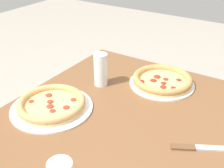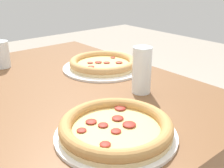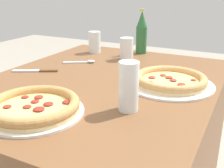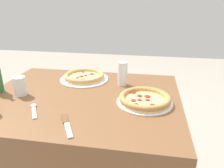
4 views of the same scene
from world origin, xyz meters
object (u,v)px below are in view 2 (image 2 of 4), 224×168
Objects in this scene: glass_water at (142,71)px; glass_mango_juice at (1,56)px; pizza_salami at (103,64)px; pizza_veggie at (116,128)px.

glass_mango_juice is at bearing 24.59° from glass_water.
glass_mango_juice is (0.29, 0.31, 0.03)m from pizza_salami.
pizza_veggie is at bearing -178.71° from glass_mango_juice.
pizza_salami is 0.43m from glass_mango_juice.
glass_water is (-0.27, 0.05, 0.05)m from pizza_salami.
pizza_veggie is 1.95× the size of glass_water.
pizza_veggie is 0.90× the size of pizza_salami.
pizza_veggie is 0.52m from pizza_salami.
pizza_veggie is 2.72× the size of glass_mango_juice.
glass_water reaches higher than glass_mango_juice.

